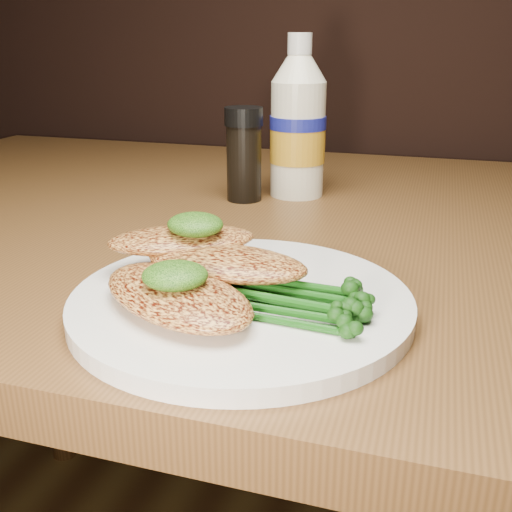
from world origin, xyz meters
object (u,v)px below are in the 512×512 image
(dining_table, at_px, (225,461))
(mayo_bottle, at_px, (298,117))
(pepper_grinder, at_px, (244,155))
(plate, at_px, (241,302))

(dining_table, height_order, mayo_bottle, mayo_bottle)
(mayo_bottle, bearing_deg, dining_table, -129.45)
(mayo_bottle, relative_size, pepper_grinder, 1.73)
(plate, xyz_separation_m, pepper_grinder, (-0.10, 0.31, 0.05))
(dining_table, xyz_separation_m, mayo_bottle, (0.07, 0.09, 0.47))
(dining_table, relative_size, pepper_grinder, 10.47)
(dining_table, height_order, plate, plate)
(dining_table, xyz_separation_m, plate, (0.12, -0.26, 0.38))
(plate, height_order, pepper_grinder, pepper_grinder)
(dining_table, height_order, pepper_grinder, pepper_grinder)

